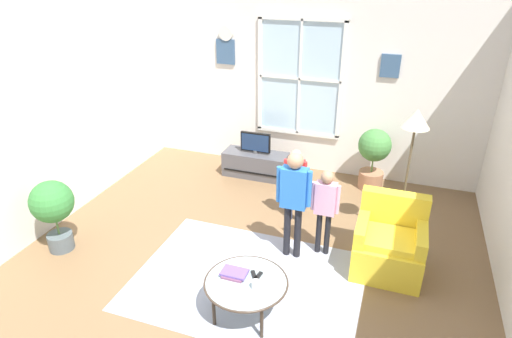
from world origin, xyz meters
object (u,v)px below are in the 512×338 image
object	(u,v)px
book_stack	(234,273)
potted_plant_by_window	(374,154)
potted_plant_corner	(53,207)
television	(255,143)
remote_near_books	(258,276)
floor_lamp	(414,133)
tv_stand	(256,164)
coffee_table	(246,283)
person_pink_shirt	(325,203)
person_red_shirt	(295,177)
remote_near_cup	(254,275)
armchair	(389,245)
cup	(256,285)
person_blue_shirt	(294,194)

from	to	relation	value
book_stack	potted_plant_by_window	xyz separation A→B (m)	(1.04, 3.16, 0.15)
book_stack	potted_plant_corner	size ratio (longest dim) A/B	0.28
television	remote_near_books	distance (m)	3.09
remote_near_books	floor_lamp	distance (m)	2.42
television	potted_plant_corner	world-z (taller)	potted_plant_corner
television	book_stack	world-z (taller)	television
floor_lamp	tv_stand	bearing A→B (deg)	153.89
coffee_table	television	bearing A→B (deg)	107.68
tv_stand	potted_plant_by_window	xyz separation A→B (m)	(1.85, 0.20, 0.38)
person_pink_shirt	television	bearing A→B (deg)	130.45
television	book_stack	xyz separation A→B (m)	(0.81, -2.95, -0.16)
person_red_shirt	remote_near_books	bearing A→B (deg)	-86.86
tv_stand	person_pink_shirt	distance (m)	2.33
remote_near_cup	person_pink_shirt	world-z (taller)	person_pink_shirt
tv_stand	armchair	bearing A→B (deg)	-38.26
cup	remote_near_books	xyz separation A→B (m)	(-0.03, 0.16, -0.03)
coffee_table	remote_near_cup	size ratio (longest dim) A/B	6.03
television	person_pink_shirt	world-z (taller)	person_pink_shirt
remote_near_cup	person_red_shirt	size ratio (longest dim) A/B	0.13
remote_near_books	potted_plant_corner	distance (m)	2.68
armchair	coffee_table	world-z (taller)	armchair
cup	person_pink_shirt	distance (m)	1.41
coffee_table	tv_stand	bearing A→B (deg)	107.67
armchair	floor_lamp	distance (m)	1.31
person_blue_shirt	person_pink_shirt	bearing A→B (deg)	27.15
cup	person_pink_shirt	xyz separation A→B (m)	(0.39, 1.33, 0.25)
person_pink_shirt	remote_near_books	bearing A→B (deg)	-110.00
television	book_stack	bearing A→B (deg)	-74.59
cup	person_blue_shirt	world-z (taller)	person_blue_shirt
cup	remote_near_books	world-z (taller)	cup
remote_near_cup	person_blue_shirt	distance (m)	1.10
television	remote_near_cup	xyz separation A→B (m)	(1.00, -2.90, -0.17)
tv_stand	television	distance (m)	0.39
television	floor_lamp	size ratio (longest dim) A/B	0.28
coffee_table	book_stack	world-z (taller)	book_stack
potted_plant_corner	floor_lamp	size ratio (longest dim) A/B	0.53
coffee_table	remote_near_books	bearing A→B (deg)	47.56
potted_plant_corner	remote_near_cup	bearing A→B (deg)	-3.82
remote_near_cup	person_blue_shirt	world-z (taller)	person_blue_shirt
potted_plant_by_window	person_blue_shirt	bearing A→B (deg)	-108.74
remote_near_cup	coffee_table	bearing A→B (deg)	-115.05
remote_near_cup	television	bearing A→B (deg)	109.09
potted_plant_by_window	floor_lamp	size ratio (longest dim) A/B	0.55
tv_stand	armchair	distance (m)	2.87
book_stack	cup	bearing A→B (deg)	-22.70
person_red_shirt	floor_lamp	bearing A→B (deg)	-1.50
tv_stand	potted_plant_corner	xyz separation A→B (m)	(-1.62, -2.73, 0.40)
television	potted_plant_by_window	xyz separation A→B (m)	(1.85, 0.20, -0.01)
cup	person_blue_shirt	size ratio (longest dim) A/B	0.07
cup	person_red_shirt	world-z (taller)	person_red_shirt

